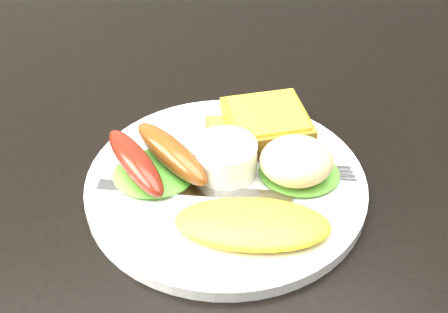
% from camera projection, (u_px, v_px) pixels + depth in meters
% --- Properties ---
extents(dining_table, '(1.20, 0.80, 0.04)m').
position_uv_depth(dining_table, '(290.00, 119.00, 0.71)').
color(dining_table, black).
rests_on(dining_table, ground).
extents(dining_chair, '(0.38, 0.38, 0.04)m').
position_uv_depth(dining_chair, '(302.00, 11.00, 1.52)').
color(dining_chair, tan).
rests_on(dining_chair, ground).
extents(plate, '(0.26, 0.26, 0.01)m').
position_uv_depth(plate, '(226.00, 185.00, 0.58)').
color(plate, white).
rests_on(plate, dining_table).
extents(lettuce_left, '(0.09, 0.08, 0.01)m').
position_uv_depth(lettuce_left, '(156.00, 173.00, 0.58)').
color(lettuce_left, green).
rests_on(lettuce_left, plate).
extents(lettuce_right, '(0.09, 0.09, 0.01)m').
position_uv_depth(lettuce_right, '(299.00, 173.00, 0.58)').
color(lettuce_right, '#398819').
rests_on(lettuce_right, plate).
extents(omelette, '(0.14, 0.09, 0.02)m').
position_uv_depth(omelette, '(253.00, 224.00, 0.52)').
color(omelette, yellow).
rests_on(omelette, plate).
extents(sausage_a, '(0.06, 0.11, 0.03)m').
position_uv_depth(sausage_a, '(135.00, 162.00, 0.57)').
color(sausage_a, maroon).
rests_on(sausage_a, lettuce_left).
extents(sausage_b, '(0.07, 0.11, 0.03)m').
position_uv_depth(sausage_b, '(171.00, 153.00, 0.58)').
color(sausage_b, brown).
rests_on(sausage_b, lettuce_left).
extents(ramekin, '(0.07, 0.07, 0.03)m').
position_uv_depth(ramekin, '(226.00, 159.00, 0.57)').
color(ramekin, white).
rests_on(ramekin, plate).
extents(toast_a, '(0.07, 0.07, 0.01)m').
position_uv_depth(toast_a, '(240.00, 137.00, 0.62)').
color(toast_a, brown).
rests_on(toast_a, plate).
extents(toast_b, '(0.08, 0.08, 0.01)m').
position_uv_depth(toast_b, '(267.00, 120.00, 0.62)').
color(toast_b, olive).
rests_on(toast_b, toast_a).
extents(potato_salad, '(0.07, 0.06, 0.04)m').
position_uv_depth(potato_salad, '(296.00, 161.00, 0.56)').
color(potato_salad, beige).
rests_on(potato_salad, lettuce_right).
extents(fork, '(0.17, 0.06, 0.00)m').
position_uv_depth(fork, '(194.00, 192.00, 0.56)').
color(fork, '#ADAFB7').
rests_on(fork, plate).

